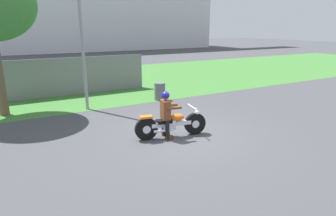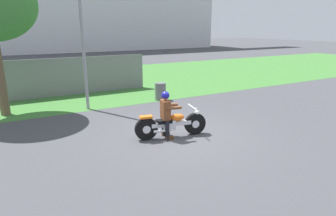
{
  "view_description": "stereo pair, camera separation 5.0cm",
  "coord_description": "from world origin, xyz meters",
  "px_view_note": "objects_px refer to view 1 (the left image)",
  "views": [
    {
      "loc": [
        -4.25,
        -6.92,
        3.18
      ],
      "look_at": [
        -0.29,
        0.19,
        0.85
      ],
      "focal_mm": 30.31,
      "sensor_mm": 36.0,
      "label": 1
    },
    {
      "loc": [
        -4.2,
        -6.95,
        3.18
      ],
      "look_at": [
        -0.29,
        0.19,
        0.85
      ],
      "focal_mm": 30.31,
      "sensor_mm": 36.0,
      "label": 2
    }
  ],
  "objects_px": {
    "motorcycle_lead": "(171,124)",
    "trash_can": "(160,91)",
    "rider_lead": "(166,111)",
    "streetlight_pole": "(83,15)"
  },
  "relations": [
    {
      "from": "motorcycle_lead",
      "to": "trash_can",
      "type": "relative_size",
      "value": 2.8
    },
    {
      "from": "rider_lead",
      "to": "trash_can",
      "type": "bearing_deg",
      "value": 75.75
    },
    {
      "from": "rider_lead",
      "to": "trash_can",
      "type": "height_order",
      "value": "rider_lead"
    },
    {
      "from": "motorcycle_lead",
      "to": "streetlight_pole",
      "type": "distance_m",
      "value": 5.48
    },
    {
      "from": "rider_lead",
      "to": "streetlight_pole",
      "type": "xyz_separation_m",
      "value": [
        -1.19,
        4.2,
        2.79
      ]
    },
    {
      "from": "motorcycle_lead",
      "to": "rider_lead",
      "type": "relative_size",
      "value": 1.54
    },
    {
      "from": "streetlight_pole",
      "to": "trash_can",
      "type": "xyz_separation_m",
      "value": [
        3.13,
        -0.07,
        -3.23
      ]
    },
    {
      "from": "streetlight_pole",
      "to": "trash_can",
      "type": "bearing_deg",
      "value": -1.24
    },
    {
      "from": "streetlight_pole",
      "to": "motorcycle_lead",
      "type": "bearing_deg",
      "value": -72.3
    },
    {
      "from": "rider_lead",
      "to": "motorcycle_lead",
      "type": "bearing_deg",
      "value": -0.79
    }
  ]
}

